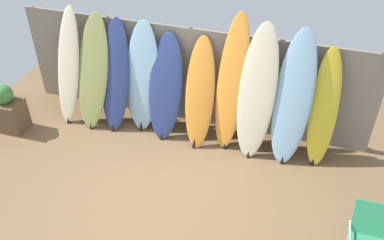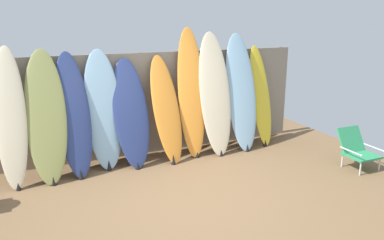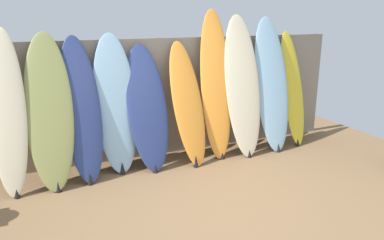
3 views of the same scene
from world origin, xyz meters
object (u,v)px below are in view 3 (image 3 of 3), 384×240
object	(u,v)px
surfboard_cream_7	(243,87)
surfboard_yellow_9	(292,89)
surfboard_olive_1	(49,111)
surfboard_skyblue_8	(272,85)
surfboard_navy_2	(81,110)
surfboard_navy_4	(147,108)
surfboard_skyblue_3	(116,105)
surfboard_orange_5	(188,104)
surfboard_orange_6	(216,85)
surfboard_cream_0	(8,113)

from	to	relation	value
surfboard_cream_7	surfboard_yellow_9	world-z (taller)	surfboard_cream_7
surfboard_olive_1	surfboard_skyblue_8	bearing A→B (deg)	0.92
surfboard_navy_2	surfboard_navy_4	distance (m)	0.90
surfboard_navy_2	surfboard_skyblue_3	world-z (taller)	surfboard_skyblue_3
surfboard_navy_2	surfboard_cream_7	bearing A→B (deg)	-0.20
surfboard_orange_5	surfboard_orange_6	bearing A→B (deg)	9.30
surfboard_navy_2	surfboard_skyblue_8	size ratio (longest dim) A/B	0.89
surfboard_cream_0	surfboard_olive_1	size ratio (longest dim) A/B	1.03
surfboard_orange_5	surfboard_skyblue_8	distance (m)	1.48
surfboard_navy_2	surfboard_navy_4	bearing A→B (deg)	1.49
surfboard_skyblue_3	surfboard_cream_7	world-z (taller)	surfboard_cream_7
surfboard_skyblue_3	surfboard_navy_4	world-z (taller)	surfboard_skyblue_3
surfboard_cream_0	surfboard_navy_2	distance (m)	0.87
surfboard_orange_6	surfboard_cream_7	xyz separation A→B (m)	(0.42, -0.08, -0.04)
surfboard_cream_7	surfboard_skyblue_3	bearing A→B (deg)	177.32
surfboard_cream_7	surfboard_yellow_9	bearing A→B (deg)	5.03
surfboard_navy_2	surfboard_cream_0	bearing A→B (deg)	-178.27
surfboard_skyblue_3	surfboard_cream_7	xyz separation A→B (m)	(1.95, -0.09, 0.12)
surfboard_orange_6	surfboard_yellow_9	distance (m)	1.45
surfboard_cream_7	surfboard_yellow_9	size ratio (longest dim) A/B	1.15
surfboard_yellow_9	surfboard_navy_2	bearing A→B (deg)	-178.64
surfboard_cream_0	surfboard_yellow_9	xyz separation A→B (m)	(4.30, 0.11, -0.07)
surfboard_cream_0	surfboard_orange_6	size ratio (longest dim) A/B	0.90
surfboard_yellow_9	surfboard_cream_0	bearing A→B (deg)	-178.57
surfboard_orange_6	surfboard_cream_7	distance (m)	0.43
surfboard_cream_0	surfboard_orange_6	bearing A→B (deg)	2.02
surfboard_olive_1	surfboard_orange_6	distance (m)	2.40
surfboard_navy_2	surfboard_orange_6	xyz separation A→B (m)	(1.99, 0.07, 0.17)
surfboard_orange_5	surfboard_yellow_9	size ratio (longest dim) A/B	0.95
surfboard_orange_5	surfboard_skyblue_8	size ratio (longest dim) A/B	0.84
surfboard_navy_4	surfboard_orange_6	xyz separation A→B (m)	(1.10, 0.05, 0.24)
surfboard_cream_0	surfboard_orange_5	bearing A→B (deg)	0.48
surfboard_cream_0	surfboard_orange_5	world-z (taller)	surfboard_cream_0
surfboard_navy_2	surfboard_navy_4	world-z (taller)	surfboard_navy_2
surfboard_orange_5	surfboard_cream_7	bearing A→B (deg)	-0.13
surfboard_navy_2	surfboard_orange_6	world-z (taller)	surfboard_orange_6
surfboard_orange_6	surfboard_cream_0	bearing A→B (deg)	-177.98
surfboard_olive_1	surfboard_navy_2	world-z (taller)	surfboard_olive_1
surfboard_orange_6	surfboard_olive_1	bearing A→B (deg)	-177.33
surfboard_orange_5	surfboard_cream_7	xyz separation A→B (m)	(0.92, -0.00, 0.19)
surfboard_cream_7	surfboard_orange_6	bearing A→B (deg)	168.82
surfboard_olive_1	surfboard_cream_7	distance (m)	2.81
surfboard_navy_2	surfboard_yellow_9	world-z (taller)	surfboard_navy_2
surfboard_orange_5	surfboard_yellow_9	world-z (taller)	surfboard_yellow_9
surfboard_olive_1	surfboard_skyblue_8	xyz separation A→B (m)	(3.36, 0.05, 0.08)
surfboard_cream_0	surfboard_skyblue_3	world-z (taller)	surfboard_cream_0
surfboard_cream_0	surfboard_olive_1	xyz separation A→B (m)	(0.47, -0.01, -0.03)
surfboard_skyblue_3	surfboard_skyblue_8	xyz separation A→B (m)	(2.50, -0.07, 0.11)
surfboard_olive_1	surfboard_yellow_9	bearing A→B (deg)	1.77
surfboard_cream_0	surfboard_navy_2	bearing A→B (deg)	1.73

